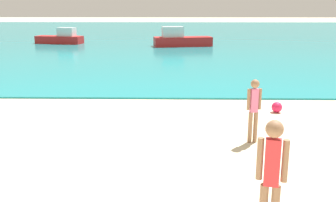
# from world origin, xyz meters

# --- Properties ---
(water) EXTENTS (160.00, 60.00, 0.06)m
(water) POSITION_xyz_m (0.00, 41.26, 0.03)
(water) COLOR teal
(water) RESTS_ON ground
(person_standing) EXTENTS (0.38, 0.23, 1.70)m
(person_standing) POSITION_xyz_m (1.97, 3.24, 0.97)
(person_standing) COLOR #936B4C
(person_standing) RESTS_ON ground
(person_distant) EXTENTS (0.33, 0.20, 1.47)m
(person_distant) POSITION_xyz_m (2.52, 7.14, 0.84)
(person_distant) COLOR #936B4C
(person_distant) RESTS_ON ground
(boat_near) EXTENTS (4.50, 2.14, 1.47)m
(boat_near) POSITION_xyz_m (1.09, 28.06, 0.57)
(boat_near) COLOR red
(boat_near) RESTS_ON water
(boat_far) EXTENTS (3.91, 1.91, 1.28)m
(boat_far) POSITION_xyz_m (-8.56, 29.95, 0.50)
(boat_far) COLOR red
(boat_far) RESTS_ON water
(beach_ball) EXTENTS (0.31, 0.31, 0.31)m
(beach_ball) POSITION_xyz_m (3.73, 9.72, 0.16)
(beach_ball) COLOR #E51E4C
(beach_ball) RESTS_ON ground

